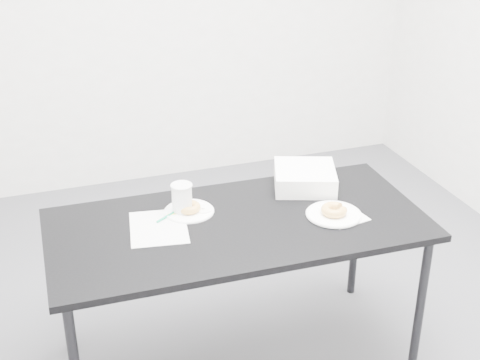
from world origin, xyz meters
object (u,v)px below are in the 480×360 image
object	(u,v)px
bakery_box	(305,178)
scorecard	(159,227)
pen	(168,216)
donut_near	(334,210)
plate_near	(334,214)
table	(238,233)
donut_far	(189,207)
plate_far	(189,211)
coffee_cup	(182,198)

from	to	relation	value
bakery_box	scorecard	bearing A→B (deg)	-148.00
pen	donut_near	bearing A→B (deg)	-52.07
plate_near	donut_near	world-z (taller)	donut_near
scorecard	donut_near	world-z (taller)	donut_near
scorecard	pen	world-z (taller)	pen
table	donut_far	distance (m)	0.25
plate_near	bakery_box	bearing A→B (deg)	90.94
scorecard	donut_far	distance (m)	0.19
donut_near	plate_far	world-z (taller)	donut_near
coffee_cup	bakery_box	xyz separation A→B (m)	(0.63, 0.05, -0.02)
donut_far	bakery_box	distance (m)	0.60
plate_far	pen	bearing A→B (deg)	-170.62
plate_far	scorecard	bearing A→B (deg)	-149.51
plate_near	scorecard	bearing A→B (deg)	169.01
plate_far	bakery_box	xyz separation A→B (m)	(0.60, 0.07, 0.05)
pen	donut_far	world-z (taller)	donut_far
pen	donut_near	size ratio (longest dim) A/B	1.23
table	donut_near	world-z (taller)	donut_near
coffee_cup	bakery_box	world-z (taller)	coffee_cup
scorecard	plate_near	size ratio (longest dim) A/B	1.24
table	pen	bearing A→B (deg)	154.35
bakery_box	plate_near	bearing A→B (deg)	-69.21
scorecard	plate_far	bearing A→B (deg)	39.32
plate_near	bakery_box	world-z (taller)	bakery_box
donut_far	bakery_box	size ratio (longest dim) A/B	0.37
pen	plate_near	world-z (taller)	pen
table	plate_near	distance (m)	0.44
scorecard	donut_near	bearing A→B (deg)	-2.16
table	donut_far	bearing A→B (deg)	139.84
table	scorecard	xyz separation A→B (m)	(-0.34, 0.06, 0.06)
scorecard	table	bearing A→B (deg)	-1.60
table	plate_far	world-z (taller)	plate_far
plate_near	table	bearing A→B (deg)	168.57
pen	bakery_box	world-z (taller)	bakery_box
donut_near	donut_far	distance (m)	0.65
donut_near	scorecard	bearing A→B (deg)	169.01
scorecard	plate_far	xyz separation A→B (m)	(0.16, 0.10, 0.00)
plate_far	donut_far	bearing A→B (deg)	0.00
pen	bakery_box	xyz separation A→B (m)	(0.70, 0.08, 0.04)
scorecard	plate_near	bearing A→B (deg)	-2.16
pen	plate_far	bearing A→B (deg)	-24.78
plate_far	bakery_box	distance (m)	0.60
bakery_box	plate_far	bearing A→B (deg)	-153.64
table	scorecard	size ratio (longest dim) A/B	5.41
plate_near	donut_near	bearing A→B (deg)	90.00
donut_near	bakery_box	world-z (taller)	bakery_box
coffee_cup	scorecard	bearing A→B (deg)	-141.04
plate_near	donut_near	size ratio (longest dim) A/B	2.13
bakery_box	coffee_cup	bearing A→B (deg)	-155.16
scorecard	coffee_cup	distance (m)	0.19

